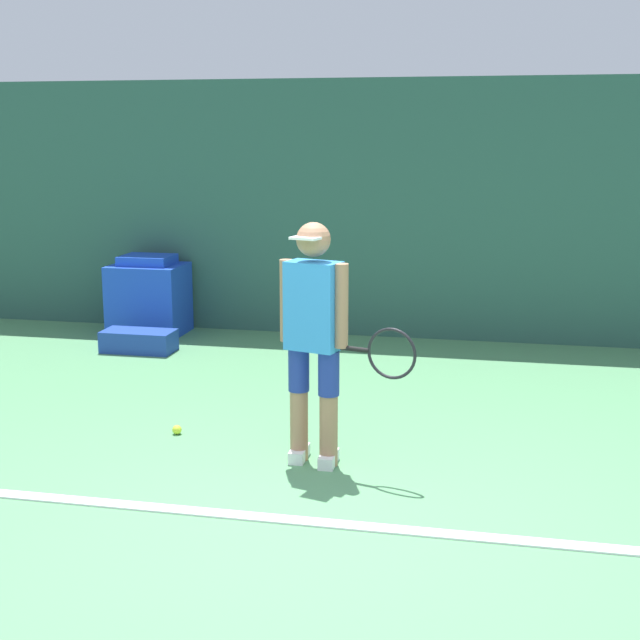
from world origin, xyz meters
The scene contains 7 objects.
ground_plane centered at (0.00, 0.00, 0.00)m, with size 24.00×24.00×0.00m, color #518C5B.
back_wall centered at (0.00, 4.83, 1.34)m, with size 24.00×0.10×2.69m.
court_baseline centered at (0.00, 0.10, 0.01)m, with size 21.60×0.10×0.01m.
tennis_player centered at (-0.18, 1.02, 0.88)m, with size 0.92×0.35×1.59m.
tennis_ball centered at (-1.28, 1.36, 0.03)m, with size 0.07×0.07×0.07m.
covered_chair centered at (-2.76, 4.42, 0.40)m, with size 0.77×0.62×0.85m.
equipment_bag centered at (-2.55, 3.63, 0.11)m, with size 0.71×0.35×0.21m.
Camera 1 is at (1.00, -4.43, 2.15)m, focal length 50.00 mm.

